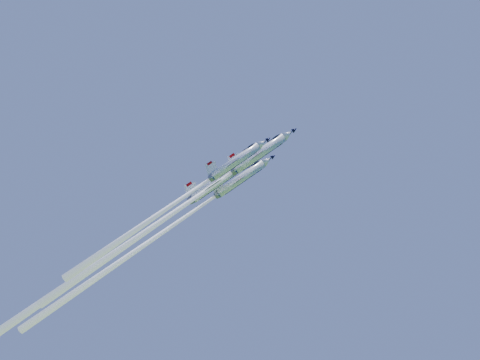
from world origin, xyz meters
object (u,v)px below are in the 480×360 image
at_px(jet_lead, 177,210).
at_px(jet_slot, 129,242).
at_px(jet_left, 156,237).
at_px(jet_right, 174,203).

distance_m(jet_lead, jet_slot, 12.31).
xyz_separation_m(jet_lead, jet_slot, (-10.44, -1.53, -6.34)).
distance_m(jet_lead, jet_left, 11.15).
bearing_deg(jet_right, jet_slot, -132.74).
relative_size(jet_lead, jet_right, 1.30).
height_order(jet_right, jet_slot, jet_right).
relative_size(jet_lead, jet_left, 0.95).
bearing_deg(jet_slot, jet_lead, 72.17).
height_order(jet_lead, jet_slot, jet_lead).
relative_size(jet_left, jet_slot, 1.00).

